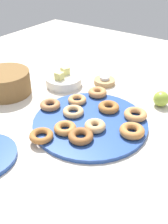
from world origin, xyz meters
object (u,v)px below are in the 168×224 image
object	(u,v)px
donut_plate	(90,122)
donut_8	(73,112)
donut_1	(41,136)
basket	(6,83)
donut_7	(135,114)
donut_10	(95,126)
melon_chunk_right	(65,71)
donut_6	(109,107)
donut_9	(97,92)
candle_holder	(104,81)
tealight	(105,78)
fruit_bowl	(64,81)
donut_4	(132,131)
melon_chunk_left	(59,76)
donut_3	(77,100)
donut_5	(50,105)
donut_2	(81,136)
apple	(161,99)
donut_0	(65,128)

from	to	relation	value
donut_plate	donut_8	bearing A→B (deg)	92.58
donut_1	basket	size ratio (longest dim) A/B	0.38
donut_7	donut_1	bearing A→B (deg)	145.64
donut_10	melon_chunk_right	distance (m)	0.45
donut_8	donut_10	size ratio (longest dim) A/B	1.08
donut_plate	donut_6	xyz separation A→B (m)	(0.11, -0.02, 0.02)
donut_9	melon_chunk_right	size ratio (longest dim) A/B	2.39
donut_7	candle_holder	xyz separation A→B (m)	(0.21, 0.27, -0.02)
donut_1	tealight	xyz separation A→B (m)	(0.53, 0.06, 0.00)
donut_10	melon_chunk_right	xyz separation A→B (m)	(0.27, 0.36, 0.03)
donut_plate	fruit_bowl	xyz separation A→B (m)	(0.21, 0.30, 0.01)
donut_4	melon_chunk_left	size ratio (longest dim) A/B	2.61
melon_chunk_left	donut_7	bearing A→B (deg)	-96.54
donut_3	donut_4	distance (m)	0.31
donut_6	tealight	xyz separation A→B (m)	(0.23, 0.16, 0.00)
donut_4	fruit_bowl	distance (m)	0.51
donut_5	melon_chunk_left	xyz separation A→B (m)	(0.19, 0.11, 0.03)
donut_7	donut_5	bearing A→B (deg)	113.14
donut_4	donut_7	distance (m)	0.12
donut_2	donut_9	distance (m)	0.33
apple	donut_9	bearing A→B (deg)	112.16
tealight	fruit_bowl	distance (m)	0.21
donut_3	donut_10	xyz separation A→B (m)	(-0.12, -0.17, 0.00)
donut_4	donut_10	bearing A→B (deg)	112.25
melon_chunk_right	donut_5	bearing A→B (deg)	-154.95
donut_plate	basket	xyz separation A→B (m)	(-0.01, 0.47, 0.05)
donut_3	donut_6	bearing A→B (deg)	-80.81
tealight	donut_0	bearing A→B (deg)	-167.50
donut_2	basket	bearing A→B (deg)	78.68
donut_8	apple	size ratio (longest dim) A/B	1.28
donut_6	donut_8	bearing A→B (deg)	137.87
donut_2	donut_6	size ratio (longest dim) A/B	1.03
donut_9	melon_chunk_left	world-z (taller)	melon_chunk_left
donut_4	donut_9	size ratio (longest dim) A/B	1.09
donut_4	donut_10	distance (m)	0.14
donut_6	melon_chunk_left	distance (m)	0.33
tealight	donut_10	bearing A→B (deg)	-153.67
melon_chunk_right	donut_9	bearing A→B (deg)	-102.25
donut_2	fruit_bowl	size ratio (longest dim) A/B	0.51
donut_4	donut_5	bearing A→B (deg)	95.14
donut_2	donut_4	bearing A→B (deg)	-45.67
donut_10	apple	bearing A→B (deg)	-21.48
donut_3	candle_holder	bearing A→B (deg)	2.44
donut_2	donut_4	xyz separation A→B (m)	(0.13, -0.14, 0.00)
donut_2	donut_8	bearing A→B (deg)	47.18
donut_2	donut_4	size ratio (longest dim) A/B	0.98
donut_5	apple	distance (m)	0.49
donut_plate	melon_chunk_right	distance (m)	0.40
donut_1	candle_holder	distance (m)	0.53
donut_7	donut_9	xyz separation A→B (m)	(0.06, 0.22, 0.00)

